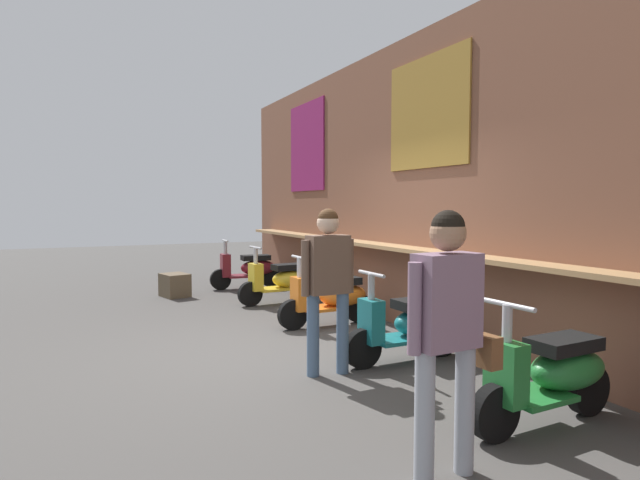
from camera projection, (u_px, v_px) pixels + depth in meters
The scene contains 10 objects.
ground_plane at pixel (283, 352), 5.86m from camera, with size 34.01×34.01×0.00m, color #474442.
market_stall_facade at pixel (432, 184), 6.61m from camera, with size 12.15×0.61×3.81m.
scooter_maroon at pixel (250, 269), 10.33m from camera, with size 0.49×1.40×0.97m.
scooter_yellow at pixel (283, 280), 8.76m from camera, with size 0.48×1.40×0.97m.
scooter_orange at pixel (332, 297), 7.13m from camera, with size 0.46×1.40×0.97m.
scooter_teal at pixel (410, 324), 5.50m from camera, with size 0.46×1.40×0.97m.
scooter_green at pixel (552, 374), 3.89m from camera, with size 0.46×1.40×0.97m.
shopper_with_handbag at pixel (448, 318), 3.11m from camera, with size 0.28×0.64×1.61m.
shopper_browsing at pixel (328, 274), 5.02m from camera, with size 0.21×0.56×1.60m.
merchandise_crate at pixel (175, 285), 9.39m from camera, with size 0.51×0.41×0.41m, color brown.
Camera 1 is at (5.37, -2.13, 1.64)m, focal length 29.51 mm.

